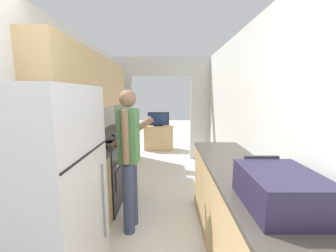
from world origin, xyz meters
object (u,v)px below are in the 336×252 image
Objects in this scene: refrigerator at (39,203)px; range_oven at (98,175)px; suitcase at (280,189)px; person at (129,157)px; knife at (114,135)px; television at (158,119)px; tv_cabinet at (159,138)px.

range_oven is (-0.07, 1.43, -0.38)m from refrigerator.
range_oven is at bearing 136.73° from suitcase.
person is at bearing 136.34° from suitcase.
range_oven is 1.91× the size of suitcase.
knife is (-0.48, 1.18, 0.03)m from person.
refrigerator reaches higher than television.
knife is (0.07, 0.67, 0.46)m from range_oven.
refrigerator is 4.62m from tv_cabinet.
tv_cabinet is (0.73, 3.12, -0.11)m from range_oven.
tv_cabinet is at bearing 43.18° from knife.
television reaches higher than range_oven.
television is at bearing 42.93° from knife.
range_oven is 1.74× the size of television.
refrigerator is 4.56m from television.
refrigerator is at bearing -87.28° from range_oven.
television is (0.18, 3.58, 0.00)m from person.
refrigerator is at bearing 157.66° from person.
knife is at bearing 83.92° from range_oven.
range_oven reaches higher than tv_cabinet.
range_oven is at bearing -103.23° from tv_cabinet.
refrigerator is 2.10m from knife.
television is (-0.98, 4.69, -0.13)m from suitcase.
range_oven is at bearing 92.72° from refrigerator.
tv_cabinet is at bearing 90.00° from television.
person is 3.02× the size of suitcase.
refrigerator reaches higher than tv_cabinet.
tv_cabinet is at bearing 76.77° from range_oven.
knife is (-0.66, -2.41, 0.02)m from television.
suitcase is 0.91× the size of television.
suitcase is 1.79× the size of knife.
refrigerator is 1.48m from range_oven.
range_oven is at bearing 52.86° from person.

